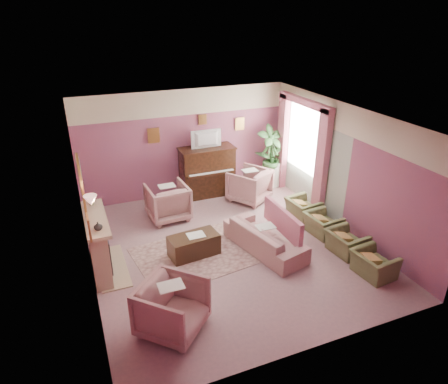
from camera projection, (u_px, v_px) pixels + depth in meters
name	position (u px, v px, depth m)	size (l,w,h in m)	color
floor	(229.00, 248.00, 8.45)	(5.50, 6.00, 0.01)	gray
ceiling	(229.00, 117.00, 7.27)	(5.50, 6.00, 0.01)	silver
wall_back	(184.00, 144.00, 10.38)	(5.50, 0.02, 2.80)	#6F3E66
wall_front	(315.00, 272.00, 5.34)	(5.50, 0.02, 2.80)	#6F3E66
wall_left	(83.00, 212.00, 6.92)	(0.02, 6.00, 2.80)	#6F3E66
wall_right	(344.00, 168.00, 8.80)	(0.02, 6.00, 2.80)	#6F3E66
picture_rail_band	(183.00, 102.00, 9.92)	(5.50, 0.01, 0.65)	beige
stripe_panel	(309.00, 163.00, 10.02)	(0.01, 3.00, 2.15)	#9FAB97
fireplace_surround	(98.00, 246.00, 7.50)	(0.30, 1.40, 1.10)	tan
fireplace_inset	(104.00, 251.00, 7.60)	(0.18, 0.72, 0.68)	black
fire_ember	(108.00, 259.00, 7.69)	(0.06, 0.54, 0.10)	#FF650A
mantel_shelf	(95.00, 219.00, 7.27)	(0.40, 1.55, 0.07)	tan
hearth	(112.00, 267.00, 7.79)	(0.55, 1.50, 0.02)	tan
mirror_frame	(82.00, 186.00, 6.94)	(0.04, 0.72, 1.20)	#B8873E
mirror_glass	(83.00, 186.00, 6.95)	(0.01, 0.60, 1.06)	white
sconce_shade	(91.00, 200.00, 6.01)	(0.20, 0.20, 0.16)	#FFB3A2
piano	(207.00, 172.00, 10.60)	(1.40, 0.60, 1.30)	black
piano_keyshelf	(212.00, 174.00, 10.27)	(1.30, 0.12, 0.06)	black
piano_keys	(212.00, 173.00, 10.26)	(1.20, 0.08, 0.02)	silver
piano_top	(207.00, 148.00, 10.32)	(1.45, 0.65, 0.04)	black
television	(207.00, 138.00, 10.16)	(0.80, 0.12, 0.48)	black
print_back_left	(154.00, 136.00, 9.94)	(0.30, 0.03, 0.38)	#B8873E
print_back_right	(240.00, 124.00, 10.72)	(0.26, 0.03, 0.34)	#B8873E
print_back_mid	(203.00, 120.00, 10.27)	(0.22, 0.03, 0.26)	#B8873E
print_left_wall	(89.00, 227.00, 5.79)	(0.03, 0.28, 0.36)	#B8873E
window_blind	(305.00, 136.00, 9.96)	(0.03, 1.40, 1.80)	white
curtain_left	(322.00, 164.00, 9.32)	(0.16, 0.34, 2.60)	#AB576B
curtain_right	(282.00, 142.00, 10.87)	(0.16, 0.34, 2.60)	#AB576B
pelmet	(305.00, 102.00, 9.57)	(0.16, 2.20, 0.16)	#AB576B
mantel_plant	(92.00, 198.00, 7.67)	(0.16, 0.16, 0.28)	#2D5A2A
mantel_vase	(98.00, 226.00, 6.81)	(0.16, 0.16, 0.16)	beige
area_rug	(199.00, 254.00, 8.23)	(2.50, 1.80, 0.01)	gray
coffee_table	(194.00, 245.00, 8.11)	(1.00, 0.50, 0.45)	#311F12
table_paper	(196.00, 235.00, 8.04)	(0.35, 0.28, 0.01)	white
sofa	(265.00, 233.00, 8.23)	(0.64, 1.93, 0.78)	#AB7D79
sofa_throw	(283.00, 221.00, 8.27)	(0.10, 1.46, 0.53)	#AB576B
floral_armchair_left	(168.00, 200.00, 9.44)	(0.91, 0.91, 0.95)	#AB7D79
floral_armchair_right	(249.00, 184.00, 10.33)	(0.91, 0.91, 0.95)	#AB7D79
floral_armchair_front	(172.00, 305.00, 6.11)	(0.91, 0.91, 0.95)	#AB7D79
olive_chair_a	(374.00, 261.00, 7.45)	(0.52, 0.75, 0.65)	#5A6138
olive_chair_b	(346.00, 239.00, 8.14)	(0.52, 0.75, 0.65)	#5A6138
olive_chair_c	(323.00, 221.00, 8.83)	(0.52, 0.75, 0.65)	#5A6138
olive_chair_d	(303.00, 206.00, 9.52)	(0.52, 0.75, 0.65)	#5A6138
side_table	(271.00, 173.00, 11.30)	(0.52, 0.52, 0.70)	white
side_plant_big	(272.00, 156.00, 11.08)	(0.30, 0.30, 0.34)	#2D5A2A
side_plant_small	(278.00, 158.00, 11.05)	(0.16, 0.16, 0.28)	#2D5A2A
palm_pot	(269.00, 181.00, 11.25)	(0.34, 0.34, 0.34)	brown
palm_plant	(270.00, 151.00, 10.87)	(0.76, 0.76, 1.44)	#2D5A2A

